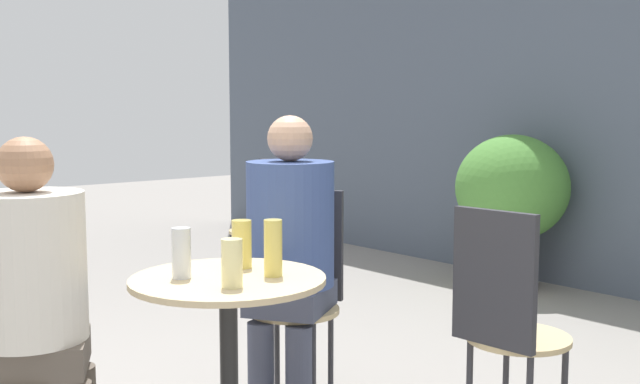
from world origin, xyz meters
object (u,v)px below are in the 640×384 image
object	(u,v)px
bistro_chair_2	(505,313)
cafe_table_near	(229,338)
beer_glass_3	(242,244)
beer_glass_1	(232,263)
beer_glass_0	(181,253)
seated_person_1	(35,292)
potted_plant_0	(512,195)
seated_person_0	(289,243)
bistro_chair_3	(267,214)
beer_glass_2	(273,248)
bistro_chair_0	(301,279)

from	to	relation	value
bistro_chair_2	cafe_table_near	bearing A→B (deg)	56.57
bistro_chair_2	beer_glass_3	world-z (taller)	bistro_chair_2
beer_glass_1	beer_glass_0	bearing A→B (deg)	-167.02
cafe_table_near	seated_person_1	distance (m)	0.62
potted_plant_0	seated_person_0	bearing A→B (deg)	-74.55
seated_person_0	potted_plant_0	bearing A→B (deg)	74.00
bistro_chair_2	seated_person_0	bearing A→B (deg)	19.32
bistro_chair_2	beer_glass_1	xyz separation A→B (m)	(-0.37, -0.91, 0.25)
cafe_table_near	beer_glass_1	xyz separation A→B (m)	(0.13, -0.07, 0.28)
bistro_chair_2	beer_glass_0	xyz separation A→B (m)	(-0.58, -0.96, 0.25)
bistro_chair_2	bistro_chair_3	size ratio (longest dim) A/B	1.00
bistro_chair_3	potted_plant_0	bearing A→B (deg)	49.02
seated_person_0	beer_glass_2	bearing A→B (deg)	-75.72
beer_glass_0	seated_person_0	bearing A→B (deg)	109.72
beer_glass_2	cafe_table_near	bearing A→B (deg)	-126.52
seated_person_1	beer_glass_0	xyz separation A→B (m)	(0.20, 0.40, 0.10)
seated_person_1	potted_plant_0	distance (m)	3.67
beer_glass_1	potted_plant_0	world-z (taller)	potted_plant_0
bistro_chair_2	potted_plant_0	xyz separation A→B (m)	(-1.52, 2.24, 0.12)
beer_glass_0	beer_glass_3	distance (m)	0.24
seated_person_0	beer_glass_1	size ratio (longest dim) A/B	8.16
bistro_chair_0	seated_person_1	size ratio (longest dim) A/B	0.78
bistro_chair_0	seated_person_0	bearing A→B (deg)	-90.00
bistro_chair_2	beer_glass_0	size ratio (longest dim) A/B	5.55
seated_person_0	potted_plant_0	distance (m)	2.67
bistro_chair_3	beer_glass_0	world-z (taller)	bistro_chair_3
cafe_table_near	bistro_chair_0	bearing A→B (deg)	121.45
bistro_chair_2	beer_glass_0	bearing A→B (deg)	56.00
bistro_chair_0	beer_glass_2	size ratio (longest dim) A/B	4.88
bistro_chair_0	bistro_chair_2	world-z (taller)	same
cafe_table_near	seated_person_0	size ratio (longest dim) A/B	0.58
bistro_chair_0	beer_glass_1	distance (m)	0.91
cafe_table_near	beer_glass_0	xyz separation A→B (m)	(-0.09, -0.12, 0.29)
beer_glass_1	beer_glass_3	distance (m)	0.29
beer_glass_1	potted_plant_0	bearing A→B (deg)	110.07
bistro_chair_3	cafe_table_near	bearing A→B (deg)	-42.83
bistro_chair_0	bistro_chair_2	distance (m)	0.90
seated_person_1	beer_glass_2	xyz separation A→B (m)	(0.37, 0.64, 0.11)
bistro_chair_2	beer_glass_0	distance (m)	1.15
bistro_chair_0	seated_person_1	xyz separation A→B (m)	(0.10, -1.15, 0.15)
seated_person_1	beer_glass_3	world-z (taller)	seated_person_1
bistro_chair_2	bistro_chair_0	bearing A→B (deg)	10.15
cafe_table_near	potted_plant_0	world-z (taller)	potted_plant_0
cafe_table_near	beer_glass_2	size ratio (longest dim) A/B	3.80
beer_glass_0	beer_glass_1	size ratio (longest dim) A/B	1.09
beer_glass_0	beer_glass_2	bearing A→B (deg)	54.22
beer_glass_0	seated_person_1	bearing A→B (deg)	-116.40
bistro_chair_2	potted_plant_0	bearing A→B (deg)	-58.67
seated_person_1	potted_plant_0	size ratio (longest dim) A/B	1.08
bistro_chair_3	beer_glass_0	bearing A→B (deg)	-45.94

